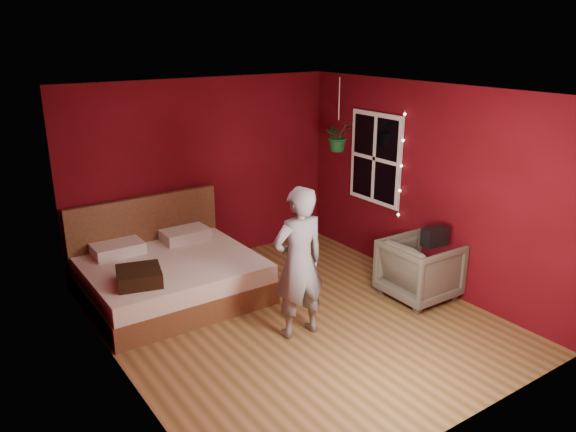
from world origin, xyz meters
name	(u,v)px	position (x,y,z in m)	size (l,w,h in m)	color
floor	(297,320)	(0.00, 0.00, 0.00)	(4.50, 4.50, 0.00)	olive
room_walls	(298,180)	(0.00, 0.00, 1.68)	(4.04, 4.54, 2.62)	#5F0A14
window	(375,158)	(1.97, 0.90, 1.50)	(0.05, 0.97, 1.27)	white
fairy_lights	(401,166)	(1.94, 0.38, 1.50)	(0.04, 0.04, 1.45)	silver
bed	(169,274)	(-0.95, 1.43, 0.29)	(2.04, 1.73, 1.12)	brown
person	(299,263)	(-0.16, -0.24, 0.84)	(0.61, 0.40, 1.69)	slate
armchair	(420,269)	(1.60, -0.37, 0.38)	(0.81, 0.83, 0.75)	#5B5A48
handbag	(435,236)	(1.61, -0.55, 0.86)	(0.31, 0.16, 0.22)	black
throw_pillow	(139,276)	(-1.50, 0.93, 0.59)	(0.48, 0.48, 0.17)	black
hanging_plant	(338,136)	(1.54, 1.21, 1.82)	(0.39, 0.34, 1.00)	silver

